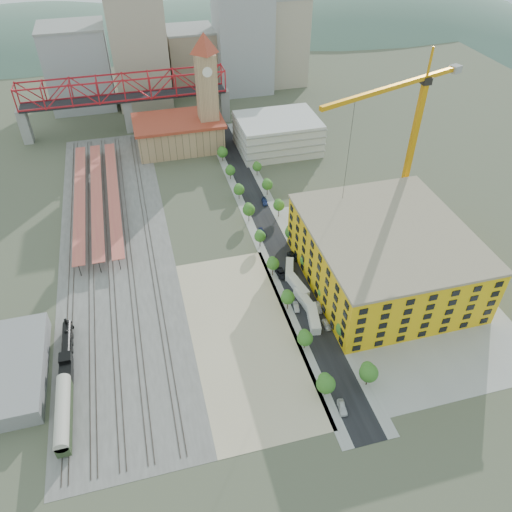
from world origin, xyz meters
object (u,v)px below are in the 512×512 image
object	(u,v)px
construction_building	(385,255)
site_trailer_a	(313,318)
locomotive	(67,352)
site_trailer_b	(304,300)
car_0	(342,407)
tower_crane	(409,125)
clock_tower	(206,82)
coach	(64,414)
site_trailer_d	(289,269)
site_trailer_c	(298,286)

from	to	relation	value
construction_building	site_trailer_a	bearing A→B (deg)	-155.78
locomotive	site_trailer_a	distance (m)	66.16
site_trailer_b	car_0	world-z (taller)	site_trailer_b
tower_crane	site_trailer_b	distance (m)	63.52
clock_tower	car_0	xyz separation A→B (m)	(5.00, -139.99, -27.92)
tower_crane	car_0	size ratio (longest dim) A/B	13.01
tower_crane	site_trailer_a	distance (m)	67.61
clock_tower	tower_crane	world-z (taller)	tower_crane
clock_tower	car_0	world-z (taller)	clock_tower
coach	clock_tower	bearing A→B (deg)	65.40
site_trailer_b	site_trailer_d	xyz separation A→B (m)	(0.00, 14.13, -0.05)
locomotive	site_trailer_a	size ratio (longest dim) A/B	2.25
site_trailer_a	locomotive	bearing A→B (deg)	-173.07
locomotive	site_trailer_c	bearing A→B (deg)	7.89
clock_tower	site_trailer_b	bearing A→B (deg)	-85.60
site_trailer_a	site_trailer_d	world-z (taller)	site_trailer_a
coach	site_trailer_a	world-z (taller)	coach
coach	site_trailer_d	size ratio (longest dim) A/B	2.14
site_trailer_d	site_trailer_a	bearing A→B (deg)	-70.81
coach	car_0	world-z (taller)	coach
tower_crane	coach	bearing A→B (deg)	-153.60
tower_crane	site_trailer_c	bearing A→B (deg)	-149.41
locomotive	car_0	distance (m)	71.07
clock_tower	tower_crane	distance (m)	89.01
tower_crane	site_trailer_d	xyz separation A→B (m)	(-42.66, -17.03, -35.34)
clock_tower	construction_building	world-z (taller)	clock_tower
site_trailer_b	site_trailer_c	xyz separation A→B (m)	(0.00, 5.94, 0.07)
locomotive	clock_tower	bearing A→B (deg)	61.57
locomotive	site_trailer_d	size ratio (longest dim) A/B	2.57
coach	site_trailer_c	world-z (taller)	coach
construction_building	locomotive	world-z (taller)	construction_building
coach	site_trailer_c	size ratio (longest dim) A/B	1.94
locomotive	site_trailer_c	world-z (taller)	locomotive
car_0	clock_tower	bearing A→B (deg)	100.23
construction_building	car_0	xyz separation A→B (m)	(-29.00, -40.00, -8.63)
locomotive	site_trailer_c	xyz separation A→B (m)	(66.00, 9.15, -0.79)
car_0	site_trailer_d	bearing A→B (deg)	94.76
tower_crane	site_trailer_b	size ratio (longest dim) A/B	6.41
construction_building	site_trailer_b	xyz separation A→B (m)	(-26.00, -3.92, -8.15)
coach	site_trailer_c	xyz separation A→B (m)	(66.00, 28.71, -1.84)
construction_building	car_0	world-z (taller)	construction_building
tower_crane	car_0	xyz separation A→B (m)	(-45.66, -67.23, -35.77)
locomotive	construction_building	bearing A→B (deg)	4.43
coach	site_trailer_b	size ratio (longest dim) A/B	2.06
site_trailer_c	tower_crane	bearing A→B (deg)	19.38
site_trailer_d	car_0	xyz separation A→B (m)	(-3.00, -50.21, -0.44)
clock_tower	site_trailer_d	bearing A→B (deg)	-84.91
site_trailer_b	site_trailer_c	distance (m)	5.94
site_trailer_a	site_trailer_b	xyz separation A→B (m)	(0.00, 7.78, -0.12)
coach	tower_crane	xyz separation A→B (m)	(108.66, 53.93, 33.38)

